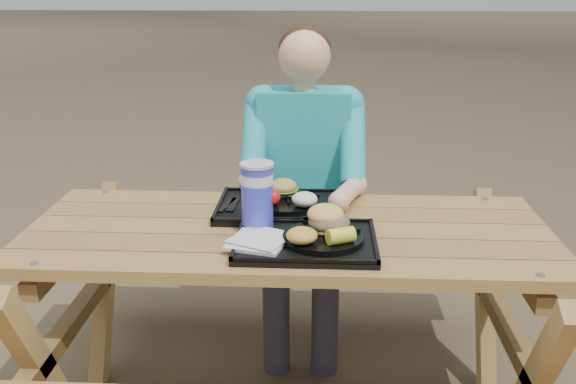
{
  "coord_description": "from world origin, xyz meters",
  "views": [
    {
      "loc": [
        0.11,
        -2.05,
        1.57
      ],
      "look_at": [
        0.0,
        0.0,
        0.88
      ],
      "focal_mm": 40.0,
      "sensor_mm": 36.0,
      "label": 1
    }
  ],
  "objects": [
    {
      "name": "tray_far",
      "position": [
        -0.04,
        0.17,
        0.76
      ],
      "size": [
        0.45,
        0.35,
        0.02
      ],
      "primitive_type": "cube",
      "color": "black",
      "rests_on": "picnic_table"
    },
    {
      "name": "corn_cob",
      "position": [
        0.17,
        -0.22,
        0.81
      ],
      "size": [
        0.11,
        0.11,
        0.05
      ],
      "primitive_type": null,
      "rotation": [
        0.0,
        0.0,
        0.43
      ],
      "color": "yellow",
      "rests_on": "plate_near"
    },
    {
      "name": "potato_salad",
      "position": [
        0.05,
        0.11,
        0.82
      ],
      "size": [
        0.09,
        0.09,
        0.05
      ],
      "primitive_type": "ellipsoid",
      "color": "white",
      "rests_on": "plate_far"
    },
    {
      "name": "sandwich",
      "position": [
        0.14,
        -0.11,
        0.86
      ],
      "size": [
        0.13,
        0.13,
        0.13
      ],
      "primitive_type": null,
      "color": "#F2BE55",
      "rests_on": "plate_near"
    },
    {
      "name": "condiment_bbq",
      "position": [
        0.07,
        -0.03,
        0.78
      ],
      "size": [
        0.05,
        0.05,
        0.03
      ],
      "primitive_type": "cylinder",
      "color": "#310605",
      "rests_on": "tray_near"
    },
    {
      "name": "cutlery_far",
      "position": [
        -0.21,
        0.17,
        0.77
      ],
      "size": [
        0.04,
        0.16,
        0.01
      ],
      "primitive_type": "cube",
      "rotation": [
        0.0,
        0.0,
        -0.05
      ],
      "color": "black",
      "rests_on": "tray_far"
    },
    {
      "name": "soda_cup",
      "position": [
        -0.1,
        -0.05,
        0.88
      ],
      "size": [
        0.11,
        0.11,
        0.21
      ],
      "primitive_type": "cylinder",
      "color": "#1A27C5",
      "rests_on": "tray_near"
    },
    {
      "name": "condiment_mustard",
      "position": [
        0.13,
        -0.02,
        0.79
      ],
      "size": [
        0.05,
        0.05,
        0.03
      ],
      "primitive_type": "cylinder",
      "color": "yellow",
      "rests_on": "tray_near"
    },
    {
      "name": "plate_near",
      "position": [
        0.12,
        -0.16,
        0.78
      ],
      "size": [
        0.26,
        0.26,
        0.02
      ],
      "primitive_type": "cylinder",
      "color": "black",
      "rests_on": "tray_near"
    },
    {
      "name": "burger",
      "position": [
        -0.03,
        0.23,
        0.84
      ],
      "size": [
        0.11,
        0.11,
        0.1
      ],
      "primitive_type": null,
      "color": "#BB9442",
      "rests_on": "plate_far"
    },
    {
      "name": "baked_beans",
      "position": [
        -0.08,
        0.12,
        0.81
      ],
      "size": [
        0.08,
        0.08,
        0.04
      ],
      "primitive_type": "ellipsoid",
      "color": "#48120E",
      "rests_on": "plate_far"
    },
    {
      "name": "napkin_stack",
      "position": [
        -0.08,
        -0.19,
        0.78
      ],
      "size": [
        0.21,
        0.21,
        0.02
      ],
      "primitive_type": "cube",
      "rotation": [
        0.0,
        0.0,
        -0.25
      ],
      "color": "silver",
      "rests_on": "tray_near"
    },
    {
      "name": "plate_far",
      "position": [
        -0.01,
        0.18,
        0.78
      ],
      "size": [
        0.26,
        0.26,
        0.02
      ],
      "primitive_type": "cylinder",
      "color": "black",
      "rests_on": "tray_far"
    },
    {
      "name": "tray_near",
      "position": [
        0.07,
        -0.15,
        0.76
      ],
      "size": [
        0.45,
        0.35,
        0.02
      ],
      "primitive_type": "cube",
      "color": "black",
      "rests_on": "picnic_table"
    },
    {
      "name": "mac_cheese",
      "position": [
        0.05,
        -0.22,
        0.81
      ],
      "size": [
        0.1,
        0.1,
        0.05
      ],
      "primitive_type": "ellipsoid",
      "color": "gold",
      "rests_on": "plate_near"
    },
    {
      "name": "picnic_table",
      "position": [
        0.0,
        0.0,
        0.38
      ],
      "size": [
        1.8,
        1.49,
        0.75
      ],
      "primitive_type": null,
      "color": "#999999",
      "rests_on": "ground"
    },
    {
      "name": "diner",
      "position": [
        0.04,
        0.57,
        0.64
      ],
      "size": [
        0.48,
        0.84,
        1.28
      ],
      "primitive_type": null,
      "color": "teal",
      "rests_on": "ground"
    }
  ]
}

